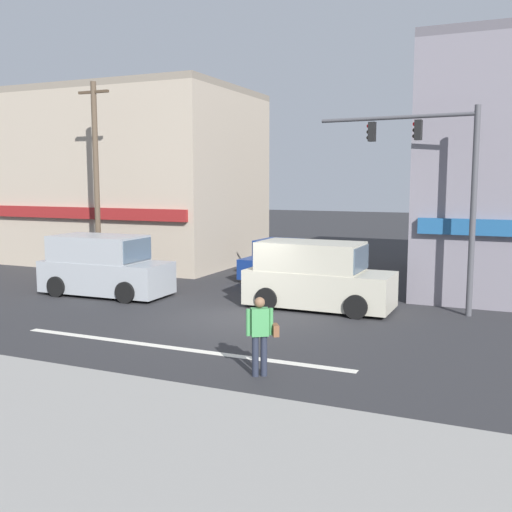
{
  "coord_description": "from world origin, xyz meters",
  "views": [
    {
      "loc": [
        7.46,
        -15.63,
        4.06
      ],
      "look_at": [
        -0.27,
        2.0,
        1.6
      ],
      "focal_mm": 42.0,
      "sensor_mm": 36.0,
      "label": 1
    }
  ],
  "objects_px": {
    "utility_pole_near_left": "(96,179)",
    "sedan_crossing_rightbound": "(278,260)",
    "van_approaching_near": "(317,277)",
    "van_crossing_center": "(104,267)",
    "street_tree": "(492,181)",
    "pedestrian_foreground_with_bag": "(261,331)",
    "traffic_light_mast": "(440,176)"
  },
  "relations": [
    {
      "from": "van_crossing_center",
      "to": "sedan_crossing_rightbound",
      "type": "relative_size",
      "value": 1.11
    },
    {
      "from": "utility_pole_near_left",
      "to": "sedan_crossing_rightbound",
      "type": "height_order",
      "value": "utility_pole_near_left"
    },
    {
      "from": "street_tree",
      "to": "sedan_crossing_rightbound",
      "type": "bearing_deg",
      "value": 176.38
    },
    {
      "from": "van_approaching_near",
      "to": "pedestrian_foreground_with_bag",
      "type": "xyz_separation_m",
      "value": [
        0.99,
        -6.79,
        -0.05
      ]
    },
    {
      "from": "van_crossing_center",
      "to": "traffic_light_mast",
      "type": "bearing_deg",
      "value": 9.1
    },
    {
      "from": "street_tree",
      "to": "utility_pole_near_left",
      "type": "xyz_separation_m",
      "value": [
        -14.48,
        -3.23,
        0.05
      ]
    },
    {
      "from": "van_crossing_center",
      "to": "van_approaching_near",
      "type": "bearing_deg",
      "value": 6.72
    },
    {
      "from": "street_tree",
      "to": "van_approaching_near",
      "type": "bearing_deg",
      "value": -135.97
    },
    {
      "from": "utility_pole_near_left",
      "to": "traffic_light_mast",
      "type": "distance_m",
      "value": 13.19
    },
    {
      "from": "traffic_light_mast",
      "to": "van_crossing_center",
      "type": "relative_size",
      "value": 1.34
    },
    {
      "from": "street_tree",
      "to": "utility_pole_near_left",
      "type": "distance_m",
      "value": 14.84
    },
    {
      "from": "utility_pole_near_left",
      "to": "sedan_crossing_rightbound",
      "type": "xyz_separation_m",
      "value": [
        6.26,
        3.75,
        -3.36
      ]
    },
    {
      "from": "pedestrian_foreground_with_bag",
      "to": "street_tree",
      "type": "bearing_deg",
      "value": 71.42
    },
    {
      "from": "van_approaching_near",
      "to": "utility_pole_near_left",
      "type": "bearing_deg",
      "value": 171.42
    },
    {
      "from": "traffic_light_mast",
      "to": "van_approaching_near",
      "type": "bearing_deg",
      "value": -165.93
    },
    {
      "from": "traffic_light_mast",
      "to": "van_approaching_near",
      "type": "distance_m",
      "value": 4.84
    },
    {
      "from": "van_approaching_near",
      "to": "sedan_crossing_rightbound",
      "type": "bearing_deg",
      "value": 122.88
    },
    {
      "from": "traffic_light_mast",
      "to": "van_crossing_center",
      "type": "bearing_deg",
      "value": -170.9
    },
    {
      "from": "van_crossing_center",
      "to": "utility_pole_near_left",
      "type": "bearing_deg",
      "value": 131.31
    },
    {
      "from": "utility_pole_near_left",
      "to": "van_crossing_center",
      "type": "bearing_deg",
      "value": -48.69
    },
    {
      "from": "utility_pole_near_left",
      "to": "van_crossing_center",
      "type": "relative_size",
      "value": 1.69
    },
    {
      "from": "utility_pole_near_left",
      "to": "van_approaching_near",
      "type": "bearing_deg",
      "value": -8.58
    },
    {
      "from": "utility_pole_near_left",
      "to": "street_tree",
      "type": "bearing_deg",
      "value": 12.59
    },
    {
      "from": "sedan_crossing_rightbound",
      "to": "pedestrian_foreground_with_bag",
      "type": "bearing_deg",
      "value": -70.03
    },
    {
      "from": "utility_pole_near_left",
      "to": "pedestrian_foreground_with_bag",
      "type": "height_order",
      "value": "utility_pole_near_left"
    },
    {
      "from": "street_tree",
      "to": "traffic_light_mast",
      "type": "relative_size",
      "value": 0.93
    },
    {
      "from": "utility_pole_near_left",
      "to": "traffic_light_mast",
      "type": "relative_size",
      "value": 1.27
    },
    {
      "from": "van_approaching_near",
      "to": "van_crossing_center",
      "type": "bearing_deg",
      "value": -173.28
    },
    {
      "from": "van_crossing_center",
      "to": "van_approaching_near",
      "type": "height_order",
      "value": "same"
    },
    {
      "from": "traffic_light_mast",
      "to": "pedestrian_foreground_with_bag",
      "type": "xyz_separation_m",
      "value": [
        -2.56,
        -7.68,
        -3.22
      ]
    },
    {
      "from": "street_tree",
      "to": "traffic_light_mast",
      "type": "distance_m",
      "value": 4.02
    },
    {
      "from": "street_tree",
      "to": "pedestrian_foreground_with_bag",
      "type": "xyz_separation_m",
      "value": [
        -3.86,
        -11.47,
        -3.07
      ]
    }
  ]
}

